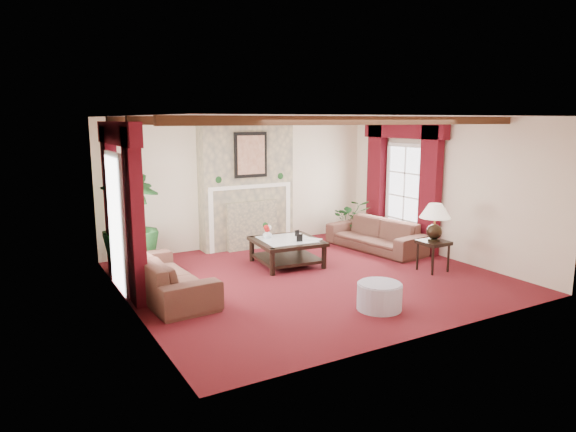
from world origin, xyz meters
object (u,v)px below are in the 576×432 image
potted_palm (131,244)px  sofa_right (376,230)px  coffee_table (287,252)px  sofa_left (166,268)px  side_table (433,256)px  ottoman (379,296)px

potted_palm → sofa_right: bearing=-11.0°
potted_palm → coffee_table: (2.60, -1.00, -0.26)m
sofa_left → side_table: sofa_left is taller
sofa_right → potted_palm: (-4.74, 0.92, 0.08)m
sofa_right → side_table: size_ratio=4.01×
ottoman → coffee_table: bearing=90.4°
sofa_left → potted_palm: potted_palm is taller
sofa_left → ottoman: (2.45, -2.07, -0.25)m
coffee_table → ottoman: coffee_table is taller
coffee_table → ottoman: size_ratio=1.81×
ottoman → sofa_left: bearing=139.9°
sofa_left → sofa_right: size_ratio=1.02×
coffee_table → ottoman: bearing=-84.7°
ottoman → sofa_right: bearing=51.9°
potted_palm → side_table: size_ratio=3.68×
sofa_left → sofa_right: 4.62m
sofa_right → side_table: sofa_right is taller
sofa_right → ottoman: sofa_right is taller
sofa_right → ottoman: bearing=-46.5°
sofa_left → coffee_table: size_ratio=1.95×
sofa_left → coffee_table: bearing=-80.4°
potted_palm → side_table: (4.65, -2.63, -0.23)m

